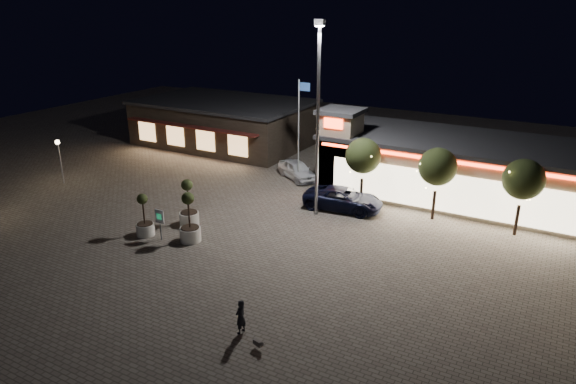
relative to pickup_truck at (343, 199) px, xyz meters
The scene contains 17 objects.
ground 10.25m from the pickup_truck, 108.27° to the right, with size 90.00×90.00×0.00m, color #6D6358.
retail_building 8.90m from the pickup_truck, 44.11° to the left, with size 20.40×8.40×6.10m.
restaurant_building 20.09m from the pickup_truck, 149.18° to the left, with size 16.40×11.00×4.30m.
floodlight_pole 6.61m from the pickup_truck, 125.20° to the right, with size 0.60×0.40×12.38m.
flagpole 7.27m from the pickup_truck, 147.20° to the left, with size 0.95×0.10×8.00m.
lamp_post_west 22.03m from the pickup_truck, 164.93° to the right, with size 0.36×0.36×3.48m.
string_tree_a 3.20m from the pickup_truck, 58.39° to the left, with size 2.42×2.42×4.79m.
string_tree_b 6.57m from the pickup_truck, 12.57° to the left, with size 2.42×2.42×4.79m.
string_tree_c 11.23m from the pickup_truck, ahead, with size 2.42×2.42×4.79m.
pickup_truck is the anchor object (origin of this frame).
white_sedan 7.11m from the pickup_truck, 144.26° to the left, with size 1.72×4.27×1.45m, color white.
pedestrian 15.09m from the pickup_truck, 83.34° to the right, with size 0.57×0.38×1.57m, color black.
dog 15.88m from the pickup_truck, 78.96° to the right, with size 0.55×0.29×0.29m.
planter_left 10.35m from the pickup_truck, 136.32° to the right, with size 1.24×1.24×3.04m.
planter_mid 13.09m from the pickup_truck, 132.30° to the right, with size 1.09×1.09×2.68m.
planter_right 10.74m from the pickup_truck, 123.40° to the right, with size 1.25×1.25×3.07m.
valet_sign 12.30m from the pickup_truck, 127.70° to the right, with size 0.64×0.09×1.93m.
Camera 1 is at (15.75, -20.51, 13.37)m, focal length 32.00 mm.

